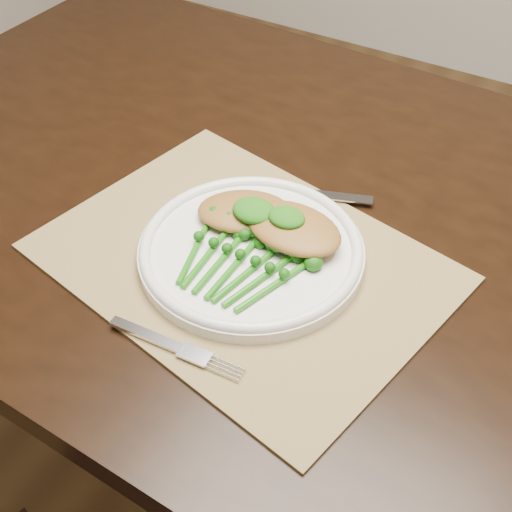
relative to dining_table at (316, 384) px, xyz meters
The scene contains 10 objects.
dining_table is the anchor object (origin of this frame).
placemat 0.40m from the dining_table, 116.29° to the right, with size 0.49×0.36×0.00m, color olive.
dinner_plate 0.41m from the dining_table, 115.82° to the right, with size 0.29×0.29×0.03m.
knife 0.39m from the dining_table, 163.77° to the left, with size 0.18×0.08×0.01m.
fork 0.48m from the dining_table, 99.02° to the right, with size 0.17×0.03×0.01m.
chicken_fillet_left 0.42m from the dining_table, 141.38° to the right, with size 0.13×0.09×0.03m, color olive.
chicken_fillet_right 0.42m from the dining_table, 103.92° to the right, with size 0.13×0.09×0.03m, color olive.
pesto_dollop_left 0.44m from the dining_table, 132.05° to the right, with size 0.06×0.05×0.02m, color #144F0B.
pesto_dollop_right 0.44m from the dining_table, 109.84° to the right, with size 0.05×0.04×0.02m, color #144F0B.
broccolini_bundle 0.44m from the dining_table, 109.26° to the right, with size 0.14×0.16×0.04m.
Camera 1 is at (0.27, -0.55, 1.39)m, focal length 50.00 mm.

